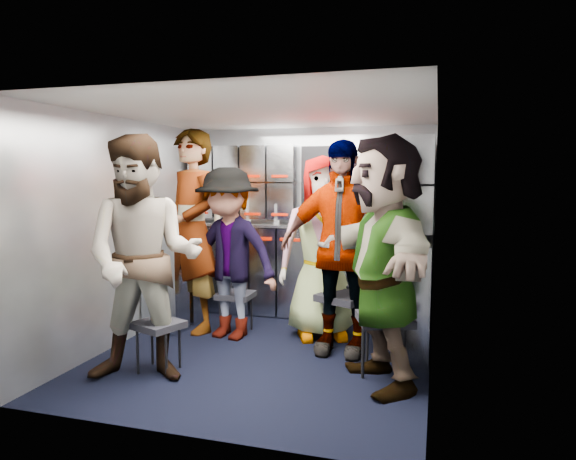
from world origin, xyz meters
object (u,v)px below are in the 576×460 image
(jump_seat_near_left, at_px, (158,327))
(attendant_arc_a, at_px, (144,259))
(jump_seat_center, at_px, (326,288))
(jump_seat_mid_right, at_px, (344,300))
(attendant_arc_e, at_px, (384,261))
(attendant_arc_d, at_px, (341,248))
(jump_seat_mid_left, at_px, (236,297))
(attendant_standing, at_px, (192,231))
(attendant_arc_c, at_px, (323,247))
(jump_seat_near_right, at_px, (385,322))
(attendant_arc_b, at_px, (228,254))

(jump_seat_near_left, bearing_deg, attendant_arc_a, -90.00)
(attendant_arc_a, bearing_deg, jump_seat_center, 40.44)
(jump_seat_mid_right, height_order, attendant_arc_e, attendant_arc_e)
(attendant_arc_a, distance_m, attendant_arc_d, 1.67)
(jump_seat_center, bearing_deg, jump_seat_mid_left, -162.09)
(jump_seat_mid_left, distance_m, attendant_arc_e, 1.87)
(jump_seat_mid_left, xyz_separation_m, attendant_arc_d, (1.11, -0.30, 0.58))
(jump_seat_mid_right, bearing_deg, attendant_standing, 177.51)
(attendant_arc_c, distance_m, attendant_arc_d, 0.47)
(attendant_arc_d, bearing_deg, jump_seat_near_left, -142.86)
(jump_seat_mid_right, bearing_deg, jump_seat_mid_left, 173.97)
(jump_seat_mid_right, xyz_separation_m, attendant_arc_a, (-1.31, -1.20, 0.51))
(jump_seat_near_right, bearing_deg, jump_seat_mid_right, 126.17)
(attendant_arc_b, relative_size, attendant_arc_d, 0.88)
(attendant_arc_a, distance_m, attendant_arc_c, 1.78)
(attendant_arc_b, bearing_deg, attendant_arc_d, 4.50)
(attendant_arc_a, bearing_deg, attendant_arc_b, 64.00)
(jump_seat_mid_right, height_order, attendant_standing, attendant_standing)
(jump_seat_center, relative_size, jump_seat_mid_right, 1.00)
(jump_seat_mid_left, height_order, attendant_arc_d, attendant_arc_d)
(jump_seat_mid_left, bearing_deg, attendant_arc_e, -29.92)
(attendant_standing, height_order, attendant_arc_b, attendant_standing)
(jump_seat_mid_left, bearing_deg, jump_seat_near_left, -100.15)
(jump_seat_near_left, bearing_deg, attendant_arc_b, 78.00)
(jump_seat_mid_right, xyz_separation_m, jump_seat_near_right, (0.43, -0.59, -0.01))
(jump_seat_near_left, relative_size, attendant_arc_c, 0.25)
(attendant_arc_a, xyz_separation_m, attendant_arc_e, (1.75, 0.43, -0.00))
(attendant_arc_b, bearing_deg, jump_seat_mid_left, 100.53)
(attendant_arc_b, relative_size, attendant_arc_c, 0.94)
(jump_seat_near_left, relative_size, attendant_arc_e, 0.23)
(jump_seat_center, height_order, attendant_arc_c, attendant_arc_c)
(jump_seat_mid_left, height_order, jump_seat_center, jump_seat_center)
(jump_seat_mid_right, bearing_deg, attendant_arc_e, -60.74)
(attendant_arc_c, bearing_deg, jump_seat_mid_right, -62.59)
(attendant_arc_d, bearing_deg, jump_seat_near_right, -39.12)
(jump_seat_mid_left, relative_size, jump_seat_mid_right, 0.75)
(attendant_arc_c, bearing_deg, jump_seat_near_left, -152.02)
(jump_seat_center, bearing_deg, jump_seat_near_left, -126.94)
(attendant_arc_c, relative_size, attendant_arc_e, 0.94)
(jump_seat_center, height_order, attendant_arc_e, attendant_arc_e)
(jump_seat_near_right, height_order, attendant_arc_e, attendant_arc_e)
(jump_seat_near_right, xyz_separation_m, attendant_arc_b, (-1.54, 0.53, 0.40))
(attendant_arc_a, xyz_separation_m, attendant_arc_b, (0.20, 1.14, -0.12))
(jump_seat_center, bearing_deg, attendant_arc_e, -59.84)
(jump_seat_near_right, bearing_deg, attendant_arc_a, -160.61)
(attendant_arc_a, xyz_separation_m, attendant_arc_c, (1.07, 1.42, -0.06))
(attendant_standing, bearing_deg, jump_seat_center, 44.26)
(jump_seat_mid_right, distance_m, jump_seat_near_right, 0.73)
(attendant_arc_c, bearing_deg, attendant_arc_a, -148.23)
(attendant_arc_b, height_order, attendant_arc_c, attendant_arc_c)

